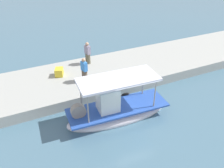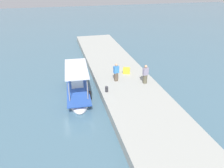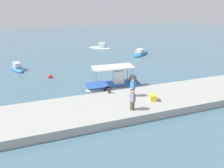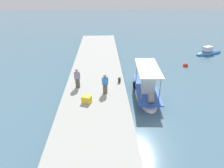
% 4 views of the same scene
% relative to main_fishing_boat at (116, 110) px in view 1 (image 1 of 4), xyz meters
% --- Properties ---
extents(ground_plane, '(120.00, 120.00, 0.00)m').
position_rel_main_fishing_boat_xyz_m(ground_plane, '(-0.79, 0.23, -0.48)').
color(ground_plane, slate).
extents(dock_quay, '(36.00, 5.13, 0.69)m').
position_rel_main_fishing_boat_xyz_m(dock_quay, '(-0.79, -4.31, -0.13)').
color(dock_quay, '#A7A9A2').
rests_on(dock_quay, ground_plane).
extents(main_fishing_boat, '(6.01, 2.15, 2.91)m').
position_rel_main_fishing_boat_xyz_m(main_fishing_boat, '(0.00, 0.00, 0.00)').
color(main_fishing_boat, white).
rests_on(main_fishing_boat, ground_plane).
extents(fisherman_near_bollard, '(0.44, 0.51, 1.63)m').
position_rel_main_fishing_boat_xyz_m(fisherman_near_bollard, '(0.61, -3.50, 0.95)').
color(fisherman_near_bollard, brown).
rests_on(fisherman_near_bollard, dock_quay).
extents(fisherman_by_crate, '(0.45, 0.52, 1.67)m').
position_rel_main_fishing_boat_xyz_m(fisherman_by_crate, '(-0.46, -5.80, 0.97)').
color(fisherman_by_crate, brown).
rests_on(fisherman_by_crate, dock_quay).
extents(mooring_bollard, '(0.24, 0.24, 0.46)m').
position_rel_main_fishing_boat_xyz_m(mooring_bollard, '(-1.21, -2.20, 0.44)').
color(mooring_bollard, '#2D2D33').
rests_on(mooring_bollard, dock_quay).
extents(cargo_crate, '(0.72, 0.79, 0.53)m').
position_rel_main_fishing_boat_xyz_m(cargo_crate, '(1.97, -4.89, 0.48)').
color(cargo_crate, yellow).
rests_on(cargo_crate, dock_quay).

